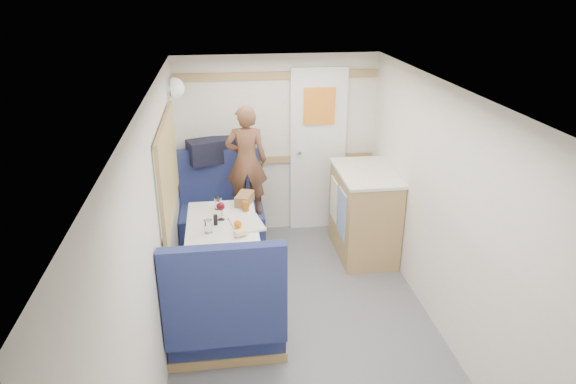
{
  "coord_description": "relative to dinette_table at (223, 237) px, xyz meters",
  "views": [
    {
      "loc": [
        -0.62,
        -3.15,
        2.72
      ],
      "look_at": [
        -0.07,
        0.9,
        1.01
      ],
      "focal_mm": 32.0,
      "sensor_mm": 36.0,
      "label": 1
    }
  ],
  "objects": [
    {
      "name": "floor",
      "position": [
        0.65,
        -1.0,
        -0.57
      ],
      "size": [
        4.5,
        4.5,
        0.0
      ],
      "primitive_type": "plane",
      "color": "#515156",
      "rests_on": "ground"
    },
    {
      "name": "ceiling",
      "position": [
        0.65,
        -1.0,
        1.43
      ],
      "size": [
        4.5,
        4.5,
        0.0
      ],
      "primitive_type": "plane",
      "rotation": [
        3.14,
        0.0,
        0.0
      ],
      "color": "silver",
      "rests_on": "wall_back"
    },
    {
      "name": "wall_back",
      "position": [
        0.65,
        1.25,
        0.43
      ],
      "size": [
        2.2,
        0.02,
        2.0
      ],
      "primitive_type": "cube",
      "color": "silver",
      "rests_on": "floor"
    },
    {
      "name": "wall_left",
      "position": [
        -0.45,
        -1.0,
        0.43
      ],
      "size": [
        0.02,
        4.5,
        2.0
      ],
      "primitive_type": "cube",
      "color": "silver",
      "rests_on": "floor"
    },
    {
      "name": "wall_right",
      "position": [
        1.75,
        -1.0,
        0.43
      ],
      "size": [
        0.02,
        4.5,
        2.0
      ],
      "primitive_type": "cube",
      "color": "silver",
      "rests_on": "floor"
    },
    {
      "name": "oak_trim_low",
      "position": [
        0.65,
        1.23,
        0.28
      ],
      "size": [
        2.15,
        0.02,
        0.08
      ],
      "primitive_type": "cube",
      "color": "olive",
      "rests_on": "wall_back"
    },
    {
      "name": "oak_trim_high",
      "position": [
        0.65,
        1.23,
        1.21
      ],
      "size": [
        2.15,
        0.02,
        0.08
      ],
      "primitive_type": "cube",
      "color": "olive",
      "rests_on": "wall_back"
    },
    {
      "name": "side_window",
      "position": [
        -0.43,
        0.0,
        0.68
      ],
      "size": [
        0.04,
        1.3,
        0.72
      ],
      "primitive_type": "cube",
      "color": "#A5B59A",
      "rests_on": "wall_left"
    },
    {
      "name": "rear_door",
      "position": [
        1.1,
        1.22,
        0.41
      ],
      "size": [
        0.62,
        0.12,
        1.86
      ],
      "color": "white",
      "rests_on": "wall_back"
    },
    {
      "name": "dinette_table",
      "position": [
        0.0,
        0.0,
        0.0
      ],
      "size": [
        0.62,
        0.92,
        0.72
      ],
      "color": "white",
      "rests_on": "floor"
    },
    {
      "name": "bench_far",
      "position": [
        -0.0,
        0.86,
        -0.27
      ],
      "size": [
        0.9,
        0.59,
        1.05
      ],
      "color": "navy",
      "rests_on": "floor"
    },
    {
      "name": "bench_near",
      "position": [
        -0.0,
        -0.86,
        -0.27
      ],
      "size": [
        0.9,
        0.59,
        1.05
      ],
      "color": "navy",
      "rests_on": "floor"
    },
    {
      "name": "ledge",
      "position": [
        -0.0,
        1.12,
        0.31
      ],
      "size": [
        0.9,
        0.14,
        0.04
      ],
      "primitive_type": "cube",
      "color": "olive",
      "rests_on": "bench_far"
    },
    {
      "name": "dome_light",
      "position": [
        -0.39,
        0.85,
        1.18
      ],
      "size": [
        0.2,
        0.2,
        0.2
      ],
      "primitive_type": "sphere",
      "color": "white",
      "rests_on": "wall_left"
    },
    {
      "name": "galley_counter",
      "position": [
        1.47,
        0.55,
        -0.1
      ],
      "size": [
        0.57,
        0.92,
        0.92
      ],
      "color": "olive",
      "rests_on": "floor"
    },
    {
      "name": "person",
      "position": [
        0.27,
        0.74,
        0.46
      ],
      "size": [
        0.43,
        0.3,
        1.14
      ],
      "primitive_type": "imported",
      "rotation": [
        0.0,
        0.0,
        3.08
      ],
      "color": "brown",
      "rests_on": "bench_far"
    },
    {
      "name": "duffel_bag",
      "position": [
        -0.06,
        1.12,
        0.46
      ],
      "size": [
        0.57,
        0.4,
        0.25
      ],
      "primitive_type": "cube",
      "rotation": [
        0.0,
        0.0,
        0.34
      ],
      "color": "black",
      "rests_on": "ledge"
    },
    {
      "name": "tray",
      "position": [
        0.22,
        -0.1,
        0.16
      ],
      "size": [
        0.32,
        0.39,
        0.02
      ],
      "primitive_type": "cube",
      "rotation": [
        0.0,
        0.0,
        0.19
      ],
      "color": "silver",
      "rests_on": "dinette_table"
    },
    {
      "name": "orange_fruit",
      "position": [
        0.14,
        -0.18,
        0.21
      ],
      "size": [
        0.07,
        0.07,
        0.07
      ],
      "primitive_type": "sphere",
      "color": "orange",
      "rests_on": "tray"
    },
    {
      "name": "cheese_block",
      "position": [
        0.15,
        -0.31,
        0.19
      ],
      "size": [
        0.12,
        0.1,
        0.04
      ],
      "primitive_type": "cube",
      "rotation": [
        0.0,
        0.0,
        0.41
      ],
      "color": "#E3D983",
      "rests_on": "tray"
    },
    {
      "name": "wine_glass",
      "position": [
        -0.0,
        0.03,
        0.28
      ],
      "size": [
        0.08,
        0.08,
        0.17
      ],
      "color": "white",
      "rests_on": "dinette_table"
    },
    {
      "name": "tumbler_left",
      "position": [
        -0.12,
        -0.2,
        0.21
      ],
      "size": [
        0.07,
        0.07,
        0.12
      ],
      "primitive_type": "cylinder",
      "color": "white",
      "rests_on": "dinette_table"
    },
    {
      "name": "tumbler_mid",
      "position": [
        -0.03,
        0.27,
        0.21
      ],
      "size": [
        0.07,
        0.07,
        0.11
      ],
      "primitive_type": "cylinder",
      "color": "white",
      "rests_on": "dinette_table"
    },
    {
      "name": "beer_glass",
      "position": [
        0.22,
        0.2,
        0.2
      ],
      "size": [
        0.06,
        0.06,
        0.1
      ],
      "primitive_type": "cylinder",
      "color": "#924D15",
      "rests_on": "dinette_table"
    },
    {
      "name": "pepper_grinder",
      "position": [
        -0.05,
        -0.06,
        0.2
      ],
      "size": [
        0.04,
        0.04,
        0.1
      ],
      "primitive_type": "cylinder",
      "color": "black",
      "rests_on": "dinette_table"
    },
    {
      "name": "salt_grinder",
      "position": [
        0.0,
        0.11,
        0.2
      ],
      "size": [
        0.03,
        0.03,
        0.08
      ],
      "primitive_type": "cylinder",
      "color": "white",
      "rests_on": "dinette_table"
    },
    {
      "name": "bread_loaf",
      "position": [
        0.22,
        0.36,
        0.2
      ],
      "size": [
        0.21,
        0.27,
        0.1
      ],
      "primitive_type": "cube",
      "rotation": [
        0.0,
        0.0,
        -0.34
      ],
      "color": "olive",
      "rests_on": "dinette_table"
    }
  ]
}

